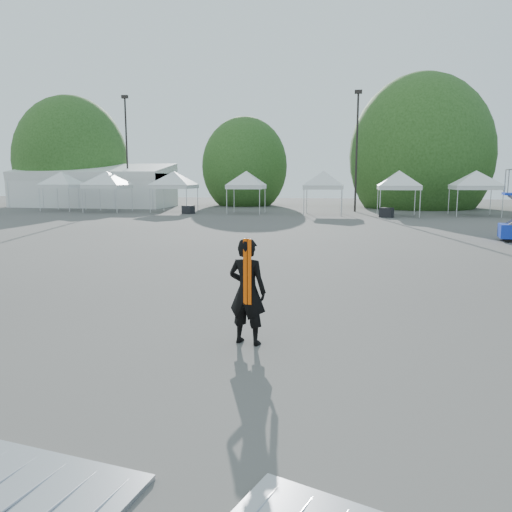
# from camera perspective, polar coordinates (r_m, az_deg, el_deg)

# --- Properties ---
(ground) EXTENTS (120.00, 120.00, 0.00)m
(ground) POSITION_cam_1_polar(r_m,az_deg,el_deg) (11.10, -1.91, -5.53)
(ground) COLOR #474442
(ground) RESTS_ON ground
(marquee) EXTENTS (15.00, 6.25, 4.23)m
(marquee) POSITION_cam_1_polar(r_m,az_deg,el_deg) (51.59, -18.01, 7.57)
(marquee) COLOR white
(marquee) RESTS_ON ground
(light_pole_west) EXTENTS (0.60, 0.25, 10.30)m
(light_pole_west) POSITION_cam_1_polar(r_m,az_deg,el_deg) (49.00, -14.57, 12.12)
(light_pole_west) COLOR black
(light_pole_west) RESTS_ON ground
(light_pole_east) EXTENTS (0.60, 0.25, 9.80)m
(light_pole_east) POSITION_cam_1_polar(r_m,az_deg,el_deg) (42.61, 11.45, 12.41)
(light_pole_east) COLOR black
(light_pole_east) RESTS_ON ground
(tree_far_w) EXTENTS (4.80, 4.80, 7.30)m
(tree_far_w) POSITION_cam_1_polar(r_m,az_deg,el_deg) (56.18, -20.33, 10.15)
(tree_far_w) COLOR #382314
(tree_far_w) RESTS_ON ground
(tree_mid_w) EXTENTS (4.16, 4.16, 6.33)m
(tree_mid_w) POSITION_cam_1_polar(r_m,az_deg,el_deg) (51.56, -1.29, 10.18)
(tree_mid_w) COLOR #382314
(tree_mid_w) RESTS_ON ground
(tree_mid_e) EXTENTS (5.12, 5.12, 7.79)m
(tree_mid_e) POSITION_cam_1_polar(r_m,az_deg,el_deg) (50.01, 18.28, 10.82)
(tree_mid_e) COLOR #382314
(tree_mid_e) RESTS_ON ground
(tent_a) EXTENTS (4.08, 4.08, 3.88)m
(tent_a) POSITION_cam_1_polar(r_m,az_deg,el_deg) (46.21, -21.34, 8.65)
(tent_a) COLOR silver
(tent_a) RESTS_ON ground
(tent_b) EXTENTS (4.45, 4.45, 3.88)m
(tent_b) POSITION_cam_1_polar(r_m,az_deg,el_deg) (43.28, -16.69, 8.90)
(tent_b) COLOR silver
(tent_b) RESTS_ON ground
(tent_c) EXTENTS (4.59, 4.59, 3.88)m
(tent_c) POSITION_cam_1_polar(r_m,az_deg,el_deg) (41.80, -9.37, 9.17)
(tent_c) COLOR silver
(tent_c) RESTS_ON ground
(tent_d) EXTENTS (3.92, 3.92, 3.88)m
(tent_d) POSITION_cam_1_polar(r_m,az_deg,el_deg) (39.60, -1.12, 9.31)
(tent_d) COLOR silver
(tent_d) RESTS_ON ground
(tent_e) EXTENTS (4.20, 4.20, 3.88)m
(tent_e) POSITION_cam_1_polar(r_m,az_deg,el_deg) (38.75, 7.77, 9.24)
(tent_e) COLOR silver
(tent_e) RESTS_ON ground
(tent_f) EXTENTS (4.16, 4.16, 3.88)m
(tent_f) POSITION_cam_1_polar(r_m,az_deg,el_deg) (38.26, 16.05, 8.98)
(tent_f) COLOR silver
(tent_f) RESTS_ON ground
(tent_g) EXTENTS (4.60, 4.60, 3.88)m
(tent_g) POSITION_cam_1_polar(r_m,az_deg,el_deg) (40.57, 23.87, 8.55)
(tent_g) COLOR silver
(tent_g) RESTS_ON ground
(man) EXTENTS (0.74, 0.58, 1.81)m
(man) POSITION_cam_1_polar(r_m,az_deg,el_deg) (8.32, -1.00, -4.03)
(man) COLOR black
(man) RESTS_ON ground
(barrier_left) EXTENTS (2.32, 1.42, 0.07)m
(barrier_left) POSITION_cam_1_polar(r_m,az_deg,el_deg) (5.37, -25.53, -22.61)
(barrier_left) COLOR #ACAEB4
(barrier_left) RESTS_ON ground
(crate_west) EXTENTS (1.01, 0.90, 0.65)m
(crate_west) POSITION_cam_1_polar(r_m,az_deg,el_deg) (39.58, -7.74, 5.27)
(crate_west) COLOR black
(crate_west) RESTS_ON ground
(crate_mid) EXTENTS (1.08, 0.97, 0.69)m
(crate_mid) POSITION_cam_1_polar(r_m,az_deg,el_deg) (36.85, 14.68, 4.83)
(crate_mid) COLOR black
(crate_mid) RESTS_ON ground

